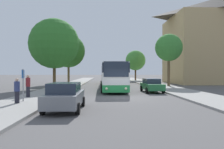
{
  "coord_description": "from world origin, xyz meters",
  "views": [
    {
      "loc": [
        -1.34,
        -18.55,
        2.22
      ],
      "look_at": [
        -0.15,
        15.76,
        1.82
      ],
      "focal_mm": 35.0,
      "sensor_mm": 36.0,
      "label": 1
    }
  ],
  "objects_px": {
    "bus_middle": "(110,74)",
    "tree_right_near": "(169,48)",
    "pedestrian_waiting_far": "(17,91)",
    "bus_front": "(113,76)",
    "tree_right_mid": "(135,60)",
    "parked_car_right_near": "(152,85)",
    "tree_left_far": "(54,44)",
    "bus_stop_sign": "(23,81)",
    "tree_left_near": "(69,51)",
    "pedestrian_waiting_near": "(28,86)",
    "parked_car_left_curb": "(65,96)"
  },
  "relations": [
    {
      "from": "bus_middle",
      "to": "tree_right_near",
      "type": "distance_m",
      "value": 13.21
    },
    {
      "from": "pedestrian_waiting_far",
      "to": "bus_middle",
      "type": "bearing_deg",
      "value": -128.72
    },
    {
      "from": "bus_front",
      "to": "tree_right_near",
      "type": "xyz_separation_m",
      "value": [
        8.49,
        5.5,
        4.05
      ]
    },
    {
      "from": "tree_right_mid",
      "to": "parked_car_right_near",
      "type": "bearing_deg",
      "value": -94.83
    },
    {
      "from": "parked_car_right_near",
      "to": "tree_left_far",
      "type": "xyz_separation_m",
      "value": [
        -11.95,
        6.19,
        5.27
      ]
    },
    {
      "from": "bus_stop_sign",
      "to": "bus_middle",
      "type": "bearing_deg",
      "value": 75.2
    },
    {
      "from": "pedestrian_waiting_far",
      "to": "tree_left_far",
      "type": "height_order",
      "value": "tree_left_far"
    },
    {
      "from": "tree_left_far",
      "to": "tree_right_mid",
      "type": "bearing_deg",
      "value": 59.11
    },
    {
      "from": "tree_left_near",
      "to": "bus_middle",
      "type": "bearing_deg",
      "value": 2.16
    },
    {
      "from": "bus_stop_sign",
      "to": "tree_right_mid",
      "type": "height_order",
      "value": "tree_right_mid"
    },
    {
      "from": "parked_car_right_near",
      "to": "bus_stop_sign",
      "type": "xyz_separation_m",
      "value": [
        -10.92,
        -8.0,
        0.79
      ]
    },
    {
      "from": "pedestrian_waiting_near",
      "to": "tree_left_far",
      "type": "xyz_separation_m",
      "value": [
        -0.5,
        11.63,
        4.97
      ]
    },
    {
      "from": "bus_front",
      "to": "pedestrian_waiting_far",
      "type": "xyz_separation_m",
      "value": [
        -6.77,
        -11.76,
        -0.75
      ]
    },
    {
      "from": "bus_middle",
      "to": "pedestrian_waiting_far",
      "type": "bearing_deg",
      "value": -103.56
    },
    {
      "from": "bus_middle",
      "to": "tree_left_near",
      "type": "bearing_deg",
      "value": -177.09
    },
    {
      "from": "bus_middle",
      "to": "tree_right_mid",
      "type": "relative_size",
      "value": 1.59
    },
    {
      "from": "bus_stop_sign",
      "to": "pedestrian_waiting_near",
      "type": "xyz_separation_m",
      "value": [
        -0.54,
        2.56,
        -0.49
      ]
    },
    {
      "from": "tree_left_far",
      "to": "tree_left_near",
      "type": "bearing_deg",
      "value": 89.47
    },
    {
      "from": "pedestrian_waiting_near",
      "to": "tree_left_near",
      "type": "xyz_separation_m",
      "value": [
        -0.39,
        22.74,
        5.03
      ]
    },
    {
      "from": "bus_middle",
      "to": "parked_car_right_near",
      "type": "bearing_deg",
      "value": -75.94
    },
    {
      "from": "parked_car_right_near",
      "to": "bus_stop_sign",
      "type": "bearing_deg",
      "value": 33.74
    },
    {
      "from": "parked_car_left_curb",
      "to": "tree_left_far",
      "type": "distance_m",
      "value": 18.44
    },
    {
      "from": "parked_car_right_near",
      "to": "tree_left_near",
      "type": "height_order",
      "value": "tree_left_near"
    },
    {
      "from": "parked_car_right_near",
      "to": "pedestrian_waiting_near",
      "type": "height_order",
      "value": "pedestrian_waiting_near"
    },
    {
      "from": "tree_left_far",
      "to": "bus_front",
      "type": "bearing_deg",
      "value": -23.87
    },
    {
      "from": "parked_car_right_near",
      "to": "pedestrian_waiting_near",
      "type": "distance_m",
      "value": 12.69
    },
    {
      "from": "pedestrian_waiting_near",
      "to": "tree_right_near",
      "type": "height_order",
      "value": "tree_right_near"
    },
    {
      "from": "bus_front",
      "to": "pedestrian_waiting_far",
      "type": "height_order",
      "value": "bus_front"
    },
    {
      "from": "bus_middle",
      "to": "parked_car_left_curb",
      "type": "relative_size",
      "value": 2.67
    },
    {
      "from": "parked_car_left_curb",
      "to": "tree_right_near",
      "type": "xyz_separation_m",
      "value": [
        11.77,
        19.15,
        4.96
      ]
    },
    {
      "from": "tree_right_mid",
      "to": "pedestrian_waiting_near",
      "type": "bearing_deg",
      "value": -111.34
    },
    {
      "from": "bus_middle",
      "to": "bus_stop_sign",
      "type": "bearing_deg",
      "value": -104.05
    },
    {
      "from": "parked_car_right_near",
      "to": "tree_left_far",
      "type": "relative_size",
      "value": 0.47
    },
    {
      "from": "parked_car_right_near",
      "to": "pedestrian_waiting_far",
      "type": "distance_m",
      "value": 14.18
    },
    {
      "from": "bus_front",
      "to": "tree_right_near",
      "type": "bearing_deg",
      "value": 31.78
    },
    {
      "from": "bus_stop_sign",
      "to": "tree_left_near",
      "type": "bearing_deg",
      "value": 92.12
    },
    {
      "from": "tree_right_near",
      "to": "tree_right_mid",
      "type": "distance_m",
      "value": 22.31
    },
    {
      "from": "tree_left_far",
      "to": "bus_stop_sign",
      "type": "bearing_deg",
      "value": -85.82
    },
    {
      "from": "bus_front",
      "to": "tree_right_near",
      "type": "height_order",
      "value": "tree_right_near"
    },
    {
      "from": "pedestrian_waiting_near",
      "to": "tree_left_near",
      "type": "distance_m",
      "value": 23.29
    },
    {
      "from": "pedestrian_waiting_far",
      "to": "tree_left_near",
      "type": "xyz_separation_m",
      "value": [
        -0.91,
        26.31,
        5.13
      ]
    },
    {
      "from": "bus_middle",
      "to": "pedestrian_waiting_far",
      "type": "distance_m",
      "value": 27.46
    },
    {
      "from": "parked_car_left_curb",
      "to": "parked_car_right_near",
      "type": "xyz_separation_m",
      "value": [
        7.45,
        10.91,
        -0.05
      ]
    },
    {
      "from": "pedestrian_waiting_near",
      "to": "tree_left_near",
      "type": "bearing_deg",
      "value": 94.62
    },
    {
      "from": "pedestrian_waiting_far",
      "to": "tree_left_far",
      "type": "xyz_separation_m",
      "value": [
        -1.01,
        15.2,
        5.06
      ]
    },
    {
      "from": "bus_front",
      "to": "parked_car_right_near",
      "type": "xyz_separation_m",
      "value": [
        4.18,
        -2.74,
        -0.96
      ]
    },
    {
      "from": "bus_middle",
      "to": "pedestrian_waiting_far",
      "type": "relative_size",
      "value": 7.16
    },
    {
      "from": "bus_middle",
      "to": "tree_left_near",
      "type": "relative_size",
      "value": 1.31
    },
    {
      "from": "tree_right_mid",
      "to": "tree_left_near",
      "type": "bearing_deg",
      "value": -137.6
    },
    {
      "from": "bus_front",
      "to": "tree_left_near",
      "type": "bearing_deg",
      "value": 116.69
    }
  ]
}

